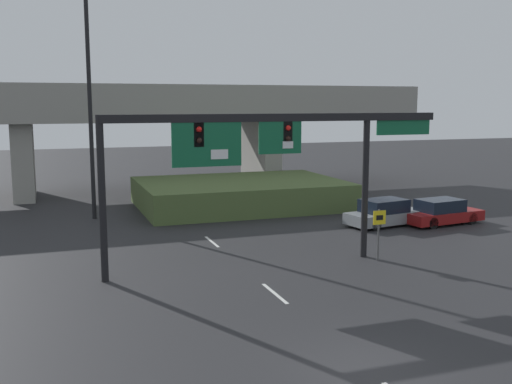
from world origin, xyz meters
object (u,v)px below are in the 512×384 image
Objects in this scene: signal_gantry at (264,145)px; parked_sedan_mid_right at (441,212)px; speed_limit_sign at (379,227)px; highway_light_pole_near at (88,55)px; parked_sedan_near_right at (385,213)px.

parked_sedan_mid_right is at bearing 21.64° from signal_gantry.
signal_gantry is 6.44× the size of speed_limit_sign.
signal_gantry is at bearing -165.53° from parked_sedan_mid_right.
highway_light_pole_near reaches higher than signal_gantry.
parked_sedan_near_right is (15.11, -7.44, -8.73)m from highway_light_pole_near.
highway_light_pole_near is 3.70× the size of parked_sedan_mid_right.
speed_limit_sign is at bearing -149.60° from parked_sedan_mid_right.
highway_light_pole_near reaches higher than parked_sedan_mid_right.
highway_light_pole_near is 18.97m from parked_sedan_near_right.
highway_light_pole_near is at bearing 148.78° from parked_sedan_mid_right.
signal_gantry is 14.98m from highway_light_pole_near.
speed_limit_sign reaches higher than parked_sedan_near_right.
signal_gantry is 0.81× the size of highway_light_pole_near.
speed_limit_sign is 19.31m from highway_light_pole_near.
highway_light_pole_near is at bearing 113.95° from signal_gantry.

